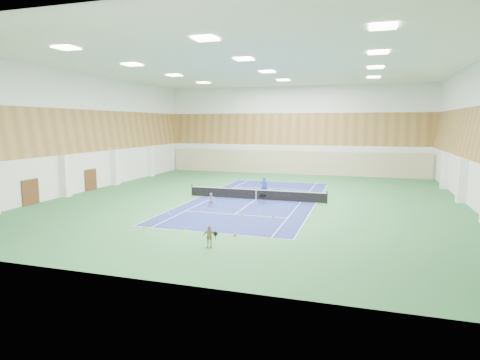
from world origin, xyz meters
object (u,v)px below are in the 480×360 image
at_px(tennis_net, 256,194).
at_px(child_court, 211,200).
at_px(child_apron, 209,237).
at_px(ball_cart, 262,199).
at_px(coach, 264,186).

height_order(tennis_net, child_court, child_court).
distance_m(child_court, child_apron, 11.16).
bearing_deg(child_court, ball_cart, 18.08).
height_order(child_apron, ball_cart, child_apron).
height_order(coach, child_court, coach).
height_order(child_court, child_apron, child_apron).
bearing_deg(ball_cart, child_apron, -72.00).
relative_size(coach, ball_cart, 2.13).
bearing_deg(child_apron, tennis_net, 88.86).
bearing_deg(child_apron, ball_cart, 85.15).
relative_size(tennis_net, child_apron, 10.21).
distance_m(coach, child_court, 7.78).
relative_size(coach, child_apron, 1.38).
relative_size(child_apron, ball_cart, 1.55).
relative_size(coach, child_court, 1.47).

